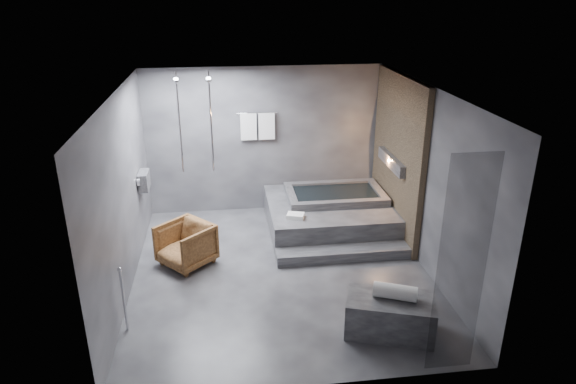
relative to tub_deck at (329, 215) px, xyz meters
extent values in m
plane|color=#2B2B2D|center=(-1.05, -1.45, -0.25)|extent=(5.00, 5.00, 0.00)
cube|color=#48484A|center=(-1.05, -1.45, 2.55)|extent=(4.50, 5.00, 0.04)
cube|color=#353439|center=(-1.05, 1.05, 1.15)|extent=(4.50, 0.04, 2.80)
cube|color=#353439|center=(-1.05, -3.95, 1.15)|extent=(4.50, 0.04, 2.80)
cube|color=#353439|center=(-3.30, -1.45, 1.15)|extent=(0.04, 5.00, 2.80)
cube|color=#353439|center=(1.20, -1.45, 1.15)|extent=(0.04, 5.00, 2.80)
cube|color=#8C7252|center=(1.14, -0.20, 1.15)|extent=(0.10, 2.40, 2.78)
cube|color=#FF9938|center=(1.06, -0.20, 1.05)|extent=(0.14, 1.20, 0.20)
cube|color=slate|center=(-3.21, -0.05, 0.85)|extent=(0.16, 0.42, 0.30)
imported|color=beige|center=(-3.20, -0.15, 0.80)|extent=(0.08, 0.08, 0.21)
imported|color=beige|center=(-3.20, 0.05, 0.78)|extent=(0.07, 0.07, 0.15)
cylinder|color=silver|center=(-2.05, 0.60, 1.65)|extent=(0.04, 0.04, 1.80)
cylinder|color=silver|center=(-2.60, 0.60, 1.65)|extent=(0.04, 0.04, 1.80)
cylinder|color=silver|center=(-1.20, 0.99, 1.70)|extent=(0.75, 0.02, 0.02)
cube|color=white|center=(-1.37, 0.97, 1.45)|extent=(0.30, 0.06, 0.50)
cube|color=white|center=(-1.03, 0.97, 1.45)|extent=(0.30, 0.06, 0.50)
cylinder|color=silver|center=(-3.20, -2.65, 0.20)|extent=(0.04, 0.04, 0.90)
cube|color=black|center=(0.60, -3.90, 1.10)|extent=(0.55, 0.01, 2.60)
cube|color=#303032|center=(0.00, 0.00, 0.00)|extent=(2.20, 2.00, 0.50)
cube|color=#303032|center=(0.00, -1.18, -0.16)|extent=(2.20, 0.36, 0.18)
cube|color=#2D2D2F|center=(0.15, -3.13, 0.00)|extent=(1.24, 0.93, 0.50)
imported|color=#442611|center=(-2.52, -1.02, 0.09)|extent=(1.05, 1.05, 0.69)
cylinder|color=white|center=(0.19, -3.12, 0.34)|extent=(0.57, 0.40, 0.20)
cube|color=white|center=(-0.70, -0.58, 0.29)|extent=(0.33, 0.28, 0.08)
camera|label=1|loc=(-1.85, -8.38, 3.90)|focal=32.00mm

